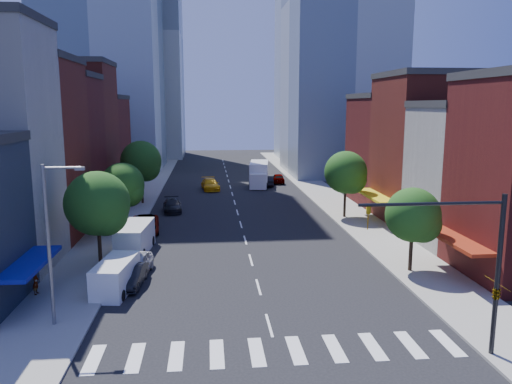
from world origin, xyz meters
TOP-DOWN VIEW (x-y plane):
  - ground at (0.00, 0.00)m, footprint 220.00×220.00m
  - sidewalk_left at (-12.50, 40.00)m, footprint 5.00×120.00m
  - sidewalk_right at (12.50, 40.00)m, footprint 5.00×120.00m
  - crosswalk at (0.00, -3.00)m, footprint 19.00×3.00m
  - bldg_left_2 at (-21.00, 20.50)m, footprint 12.00×9.00m
  - bldg_left_3 at (-21.00, 29.00)m, footprint 12.00×8.00m
  - bldg_left_4 at (-21.00, 37.50)m, footprint 12.00×9.00m
  - bldg_left_5 at (-21.00, 47.00)m, footprint 12.00×10.00m
  - bldg_right_1 at (21.00, 15.00)m, footprint 12.00×8.00m
  - bldg_right_2 at (21.00, 24.00)m, footprint 12.00×10.00m
  - bldg_right_3 at (21.00, 34.00)m, footprint 12.00×10.00m
  - tower_ne at (20.00, 62.00)m, footprint 18.00×20.00m
  - tower_far_w at (-18.00, 95.00)m, footprint 18.00×18.00m
  - traffic_signal at (9.94, -4.50)m, footprint 7.24×2.24m
  - streetlight at (-11.81, 1.00)m, footprint 2.25×0.25m
  - tree_left_near at (-11.35, 10.92)m, footprint 4.80×4.80m
  - tree_left_mid at (-11.35, 21.92)m, footprint 4.20×4.20m
  - tree_left_far at (-11.35, 35.92)m, footprint 5.00×5.00m
  - tree_right_near at (11.65, 7.92)m, footprint 4.00×4.00m
  - tree_right_far at (11.65, 25.92)m, footprint 4.60×4.60m
  - parked_car_front at (-8.61, 9.30)m, footprint 2.34×4.82m
  - parked_car_second at (-8.62, 7.09)m, footprint 1.87×4.43m
  - parked_car_third at (-9.50, 21.91)m, footprint 3.15×5.90m
  - parked_car_rear at (-7.50, 31.17)m, footprint 2.52×5.13m
  - cargo_van_near at (-9.52, 6.06)m, footprint 2.64×5.17m
  - cargo_van_far at (-9.51, 15.11)m, footprint 2.76×5.81m
  - taxi at (-3.01, 45.77)m, footprint 2.94×5.85m
  - traffic_car_oncoming at (5.74, 48.63)m, footprint 1.92×4.71m
  - traffic_car_far at (7.71, 51.15)m, footprint 1.98×4.56m
  - box_truck at (4.44, 48.95)m, footprint 3.71×9.12m
  - pedestrian_near at (-14.50, 5.75)m, footprint 0.39×0.59m
  - pedestrian_far at (-10.50, 16.36)m, footprint 0.89×0.98m

SIDE VIEW (x-z plane):
  - ground at x=0.00m, z-range 0.00..0.00m
  - crosswalk at x=0.00m, z-range 0.00..0.01m
  - sidewalk_left at x=-12.50m, z-range 0.00..0.15m
  - sidewalk_right at x=12.50m, z-range 0.00..0.15m
  - parked_car_second at x=-8.62m, z-range 0.00..1.42m
  - parked_car_rear at x=-7.50m, z-range 0.00..1.43m
  - traffic_car_oncoming at x=5.74m, z-range 0.00..1.52m
  - traffic_car_far at x=7.71m, z-range 0.00..1.53m
  - parked_car_third at x=-9.50m, z-range 0.00..1.58m
  - parked_car_front at x=-8.61m, z-range 0.00..1.58m
  - taxi at x=-3.01m, z-range 0.00..1.63m
  - pedestrian_near at x=-14.50m, z-range 0.15..1.73m
  - pedestrian_far at x=-10.50m, z-range 0.15..1.77m
  - cargo_van_near at x=-9.52m, z-range -0.01..2.09m
  - cargo_van_far at x=-9.51m, z-range -0.01..2.38m
  - box_truck at x=4.44m, z-range -0.10..3.47m
  - traffic_signal at x=9.94m, z-range 0.16..8.16m
  - tree_right_near at x=11.65m, z-range 1.09..7.29m
  - tree_left_mid at x=-11.35m, z-range 1.20..7.85m
  - tree_right_far at x=11.65m, z-range 1.26..8.46m
  - tree_left_near at x=-11.35m, z-range 1.22..8.52m
  - tree_left_far at x=-11.35m, z-range 1.33..9.08m
  - streetlight at x=-11.81m, z-range 0.78..9.78m
  - bldg_right_1 at x=21.00m, z-range 0.00..12.00m
  - bldg_left_5 at x=-21.00m, z-range 0.00..13.00m
  - bldg_right_3 at x=21.00m, z-range 0.00..13.00m
  - bldg_left_3 at x=-21.00m, z-range 0.00..15.00m
  - bldg_right_2 at x=21.00m, z-range 0.00..15.00m
  - bldg_left_2 at x=-21.00m, z-range 0.00..16.00m
  - bldg_left_4 at x=-21.00m, z-range 0.00..17.00m
  - tower_far_w at x=-18.00m, z-range 0.00..56.00m
  - tower_ne at x=20.00m, z-range 0.00..60.00m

